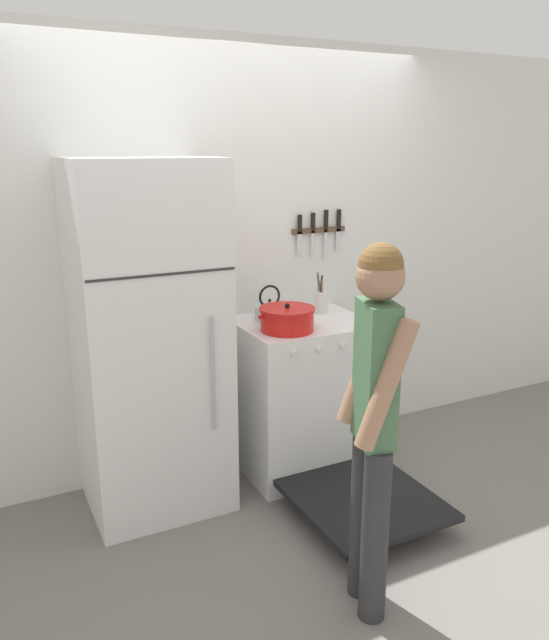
# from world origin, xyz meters

# --- Properties ---
(ground_plane) EXTENTS (14.00, 14.00, 0.00)m
(ground_plane) POSITION_xyz_m (0.00, 0.00, 0.00)
(ground_plane) COLOR slate
(wall_back) EXTENTS (10.00, 0.06, 2.55)m
(wall_back) POSITION_xyz_m (0.00, 0.03, 1.27)
(wall_back) COLOR silver
(wall_back) RESTS_ON ground_plane
(refrigerator) EXTENTS (0.74, 0.65, 1.89)m
(refrigerator) POSITION_xyz_m (-0.63, -0.31, 0.95)
(refrigerator) COLOR white
(refrigerator) RESTS_ON ground_plane
(stove_range) EXTENTS (0.77, 1.38, 0.94)m
(stove_range) POSITION_xyz_m (0.30, -0.35, 0.46)
(stove_range) COLOR white
(stove_range) RESTS_ON ground_plane
(dutch_oven_pot) EXTENTS (0.35, 0.31, 0.16)m
(dutch_oven_pot) POSITION_xyz_m (0.13, -0.43, 1.00)
(dutch_oven_pot) COLOR red
(dutch_oven_pot) RESTS_ON stove_range
(tea_kettle) EXTENTS (0.23, 0.18, 0.21)m
(tea_kettle) POSITION_xyz_m (0.14, -0.19, 1.00)
(tea_kettle) COLOR silver
(tea_kettle) RESTS_ON stove_range
(utensil_jar) EXTENTS (0.10, 0.10, 0.26)m
(utensil_jar) POSITION_xyz_m (0.49, -0.18, 1.01)
(utensil_jar) COLOR silver
(utensil_jar) RESTS_ON stove_range
(person) EXTENTS (0.32, 0.37, 1.60)m
(person) POSITION_xyz_m (-0.06, -1.54, 0.91)
(person) COLOR #2D2D30
(person) RESTS_ON ground_plane
(wall_knife_strip) EXTENTS (0.38, 0.03, 0.31)m
(wall_knife_strip) POSITION_xyz_m (0.57, -0.02, 1.44)
(wall_knife_strip) COLOR brown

